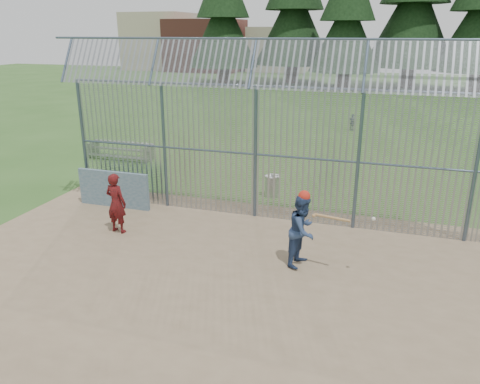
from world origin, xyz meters
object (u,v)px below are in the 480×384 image
(onlooker, at_px, (116,203))
(trash_can, at_px, (272,186))
(dugout_wall, at_px, (114,189))
(bleacher, at_px, (121,150))
(batter, at_px, (303,230))

(onlooker, xyz_separation_m, trash_can, (3.46, 4.36, -0.51))
(dugout_wall, distance_m, onlooker, 2.14)
(onlooker, distance_m, bleacher, 8.36)
(dugout_wall, height_order, onlooker, onlooker)
(batter, bearing_deg, onlooker, 100.00)
(bleacher, bearing_deg, batter, -37.97)
(batter, distance_m, bleacher, 12.24)
(batter, xyz_separation_m, bleacher, (-9.64, 7.52, -0.51))
(batter, relative_size, onlooker, 1.03)
(onlooker, relative_size, bleacher, 0.58)
(trash_can, bearing_deg, dugout_wall, -150.72)
(dugout_wall, relative_size, bleacher, 0.83)
(trash_can, xyz_separation_m, bleacher, (-7.73, 2.81, 0.03))
(dugout_wall, xyz_separation_m, bleacher, (-3.06, 5.42, -0.21))
(dugout_wall, bearing_deg, batter, -17.70)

